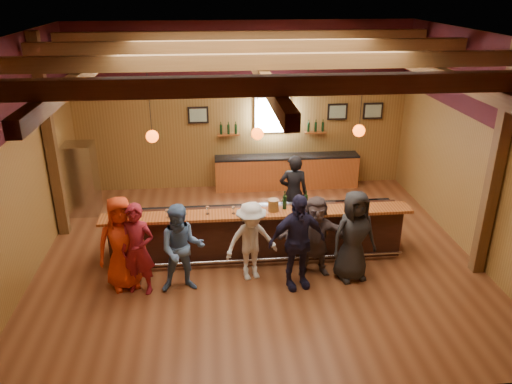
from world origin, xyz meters
The scene contains 27 objects.
room centered at (0.00, 0.06, 3.21)m, with size 9.04×9.00×4.52m.
bar_counter centered at (0.02, 0.15, 0.52)m, with size 6.30×1.07×1.11m.
back_bar_cabinet centered at (1.20, 3.72, 0.48)m, with size 4.00×0.52×0.95m.
window centered at (0.80, 3.95, 2.05)m, with size 0.95×0.09×0.95m.
framed_pictures centered at (1.67, 3.94, 2.10)m, with size 5.35×0.05×0.45m.
wine_shelves centered at (0.80, 3.88, 1.62)m, with size 3.00×0.18×0.30m.
pendant_lights centered at (0.00, 0.00, 2.71)m, with size 4.24×0.24×1.37m.
stainless_fridge centered at (-4.10, 2.60, 0.90)m, with size 0.70×0.70×1.80m, color silver.
customer_orange centered at (-2.61, -0.86, 0.92)m, with size 0.90×0.58×1.84m, color red.
customer_redvest centered at (-2.30, -1.08, 0.89)m, with size 0.65×0.43×1.78m, color maroon.
customer_denim centered at (-1.51, -1.11, 0.87)m, with size 0.85×0.66×1.74m, color #5274A4.
customer_white centered at (-0.20, -0.82, 0.80)m, with size 1.04×0.60×1.61m, color silver.
customer_navy centered at (0.62, -1.19, 0.95)m, with size 1.11×0.46×1.90m, color #1F1D3A.
customer_brown centered at (1.06, -0.76, 0.82)m, with size 1.53×0.49×1.65m, color #564544.
customer_dark centered at (1.75, -1.01, 0.92)m, with size 0.90×0.58×1.83m, color black.
bartender centered at (0.96, 1.22, 0.91)m, with size 0.66×0.43×1.81m, color black.
ice_bucket centered at (0.31, -0.13, 1.23)m, with size 0.22×0.22×0.24m, color brown.
bottle_a centered at (0.55, -0.06, 1.26)m, with size 0.08×0.08×0.39m.
bottle_b centered at (1.00, -0.02, 1.25)m, with size 0.08×0.08×0.35m.
glass_a centered at (-2.70, -0.24, 1.25)m, with size 0.08×0.08×0.19m.
glass_b centered at (-1.80, -0.26, 1.25)m, with size 0.09×0.09×0.19m.
glass_c centered at (-1.53, -0.09, 1.25)m, with size 0.09×0.09×0.19m.
glass_d centered at (-1.02, -0.16, 1.24)m, with size 0.08×0.08×0.18m.
glass_e centered at (-0.51, -0.20, 1.23)m, with size 0.08×0.08×0.17m.
glass_f centered at (0.76, -0.26, 1.24)m, with size 0.08×0.08×0.18m.
glass_g centered at (1.33, -0.08, 1.24)m, with size 0.08×0.08×0.19m.
glass_h centered at (1.80, -0.21, 1.24)m, with size 0.08×0.08×0.19m.
Camera 1 is at (-0.93, -9.22, 5.41)m, focal length 35.00 mm.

